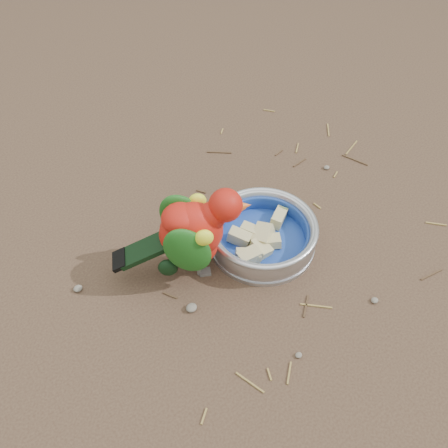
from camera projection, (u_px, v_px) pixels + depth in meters
ground at (271, 282)px, 0.98m from camera, size 60.00×60.00×0.00m
food_bowl at (262, 242)px, 1.04m from camera, size 0.22×0.22×0.02m
bowl_wall at (263, 232)px, 1.02m from camera, size 0.22×0.22×0.04m
fruit_wedges at (263, 234)px, 1.02m from camera, size 0.13×0.13×0.03m
lory_parrot at (194, 237)px, 0.93m from camera, size 0.27×0.21×0.19m
ground_debris at (240, 257)px, 1.02m from camera, size 0.90×0.80×0.01m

